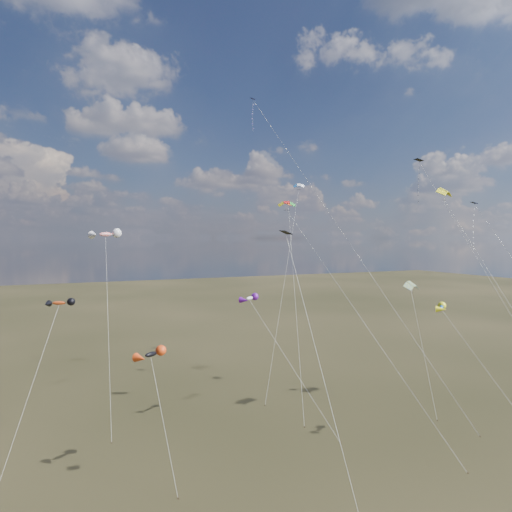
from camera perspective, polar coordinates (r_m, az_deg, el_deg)
name	(u,v)px	position (r m, az deg, el deg)	size (l,w,h in m)	color
ground	(346,495)	(42.83, 11.21, -27.27)	(400.00, 400.00, 0.00)	black
diamond_black_high	(426,192)	(66.21, 20.49, 7.49)	(1.80, 23.30, 31.98)	black
diamond_navy_tall	(268,135)	(71.86, 1.49, 14.93)	(12.52, 33.29, 43.14)	#111354
diamond_black_mid	(306,310)	(35.24, 6.26, -6.73)	(0.93, 12.53, 21.71)	black
diamond_navy_right	(480,235)	(64.52, 26.24, 2.35)	(3.80, 18.52, 25.74)	#121951
diamond_orange_center	(292,260)	(62.75, 4.57, -0.47)	(7.53, 17.35, 26.36)	#D3470E
parafoil_yellow	(445,191)	(58.54, 22.54, 7.53)	(3.78, 19.06, 27.45)	gold
parafoil_blue_white	(299,186)	(82.70, 5.36, 8.68)	(17.68, 21.63, 31.20)	blue
parafoil_striped	(412,284)	(63.82, 18.89, -3.33)	(4.74, 8.98, 15.77)	#EFF318
parafoil_tricolor	(288,204)	(57.27, 3.98, 6.53)	(8.03, 22.84, 26.09)	#D8C70E
novelty_black_orange	(151,355)	(43.88, -13.00, -11.92)	(2.98, 7.61, 10.99)	black
novelty_orange_black	(59,304)	(49.50, -23.43, -5.49)	(6.57, 7.44, 15.11)	#C64217
novelty_white_purple	(250,299)	(53.63, -0.76, -5.35)	(7.12, 11.59, 14.51)	white
novelty_redwhite_stripe	(106,235)	(63.33, -18.29, 2.56)	(3.82, 16.25, 22.34)	red
novelty_blue_yellow	(442,308)	(51.41, 22.23, -6.03)	(7.19, 9.00, 14.35)	blue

